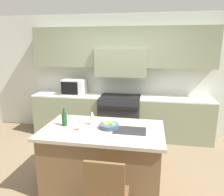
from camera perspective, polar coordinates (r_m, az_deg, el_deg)
name	(u,v)px	position (r m, az deg, el deg)	size (l,w,h in m)	color
ground_plane	(105,178)	(3.64, -1.90, -20.13)	(10.00, 10.00, 0.00)	#7A664C
back_cabinetry	(122,64)	(4.95, 2.66, 8.90)	(10.00, 0.46, 2.70)	silver
back_counter	(120,116)	(4.95, 2.14, -4.69)	(3.94, 0.62, 0.93)	gray
range_stove	(120,116)	(4.93, 2.11, -4.80)	(0.89, 0.70, 0.92)	#2D2D33
microwave	(74,87)	(5.03, -9.78, 2.93)	(0.49, 0.43, 0.34)	silver
kitchen_island	(103,158)	(3.25, -2.37, -15.29)	(1.68, 1.00, 0.89)	brown
island_chair	(106,195)	(2.45, -1.47, -23.90)	(0.42, 0.40, 0.95)	brown
wine_bottle	(64,119)	(3.21, -12.32, -5.36)	(0.08, 0.08, 0.26)	#194723
wine_glass_near	(81,120)	(2.98, -8.11, -5.82)	(0.08, 0.08, 0.21)	white
wine_glass_far	(92,115)	(3.17, -5.20, -4.55)	(0.08, 0.08, 0.21)	white
fruit_bowl	(109,125)	(3.07, -0.80, -7.18)	(0.27, 0.27, 0.09)	#384C6B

